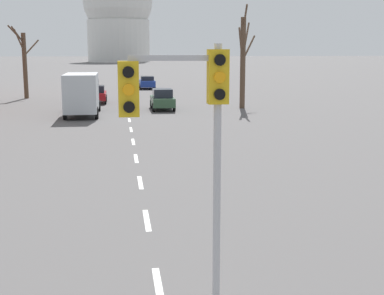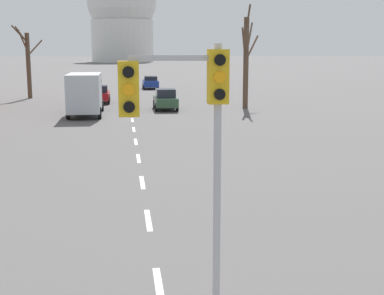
% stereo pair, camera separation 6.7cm
% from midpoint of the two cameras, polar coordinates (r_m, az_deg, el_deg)
% --- Properties ---
extents(lane_stripe_1, '(0.16, 2.00, 0.01)m').
position_cam_midpoint_polar(lane_stripe_1, '(11.50, -3.75, -14.67)').
color(lane_stripe_1, silver).
rests_on(lane_stripe_1, ground_plane).
extents(lane_stripe_2, '(0.16, 2.00, 0.01)m').
position_cam_midpoint_polar(lane_stripe_2, '(15.68, -4.96, -7.72)').
color(lane_stripe_2, silver).
rests_on(lane_stripe_2, ground_plane).
extents(lane_stripe_3, '(0.16, 2.00, 0.01)m').
position_cam_midpoint_polar(lane_stripe_3, '(20.00, -5.63, -3.73)').
color(lane_stripe_3, silver).
rests_on(lane_stripe_3, ground_plane).
extents(lane_stripe_4, '(0.16, 2.00, 0.01)m').
position_cam_midpoint_polar(lane_stripe_4, '(24.39, -6.06, -1.16)').
color(lane_stripe_4, silver).
rests_on(lane_stripe_4, ground_plane).
extents(lane_stripe_5, '(0.16, 2.00, 0.01)m').
position_cam_midpoint_polar(lane_stripe_5, '(28.81, -6.36, 0.62)').
color(lane_stripe_5, silver).
rests_on(lane_stripe_5, ground_plane).
extents(lane_stripe_6, '(0.16, 2.00, 0.01)m').
position_cam_midpoint_polar(lane_stripe_6, '(33.26, -6.58, 1.92)').
color(lane_stripe_6, silver).
rests_on(lane_stripe_6, ground_plane).
extents(lane_stripe_7, '(0.16, 2.00, 0.01)m').
position_cam_midpoint_polar(lane_stripe_7, '(37.71, -6.75, 2.92)').
color(lane_stripe_7, silver).
rests_on(lane_stripe_7, ground_plane).
extents(lane_stripe_8, '(0.16, 2.00, 0.01)m').
position_cam_midpoint_polar(lane_stripe_8, '(42.18, -6.88, 3.71)').
color(lane_stripe_8, silver).
rests_on(lane_stripe_8, ground_plane).
extents(lane_stripe_9, '(0.16, 2.00, 0.01)m').
position_cam_midpoint_polar(lane_stripe_9, '(46.65, -6.98, 4.34)').
color(lane_stripe_9, silver).
rests_on(lane_stripe_9, ground_plane).
extents(lane_stripe_10, '(0.16, 2.00, 0.01)m').
position_cam_midpoint_polar(lane_stripe_10, '(51.13, -7.07, 4.87)').
color(lane_stripe_10, silver).
rests_on(lane_stripe_10, ground_plane).
extents(lane_stripe_11, '(0.16, 2.00, 0.01)m').
position_cam_midpoint_polar(lane_stripe_11, '(55.61, -7.15, 5.31)').
color(lane_stripe_11, silver).
rests_on(lane_stripe_11, ground_plane).
extents(lane_stripe_12, '(0.16, 2.00, 0.01)m').
position_cam_midpoint_polar(lane_stripe_12, '(60.09, -7.21, 5.68)').
color(lane_stripe_12, silver).
rests_on(lane_stripe_12, ground_plane).
extents(traffic_signal_centre_tall, '(1.94, 0.34, 4.98)m').
position_cam_midpoint_polar(traffic_signal_centre_tall, '(9.52, -0.71, 3.75)').
color(traffic_signal_centre_tall, '#B2B2B7').
rests_on(traffic_signal_centre_tall, ground_plane).
extents(sedan_near_left, '(1.94, 4.42, 1.59)m').
position_cam_midpoint_polar(sedan_near_left, '(67.92, -4.84, 6.94)').
color(sedan_near_left, navy).
rests_on(sedan_near_left, ground_plane).
extents(sedan_near_right, '(1.93, 4.00, 1.63)m').
position_cam_midpoint_polar(sedan_near_right, '(50.16, -10.25, 5.63)').
color(sedan_near_right, maroon).
rests_on(sedan_near_right, ground_plane).
extents(sedan_mid_centre, '(1.85, 4.17, 1.73)m').
position_cam_midpoint_polar(sedan_mid_centre, '(43.88, -3.22, 5.16)').
color(sedan_mid_centre, '#2D4C33').
rests_on(sedan_mid_centre, ground_plane).
extents(delivery_truck, '(2.44, 7.20, 3.14)m').
position_cam_midpoint_polar(delivery_truck, '(40.82, -11.68, 5.74)').
color(delivery_truck, '#333842').
rests_on(delivery_truck, ground_plane).
extents(bare_tree_right_near, '(2.33, 4.17, 8.44)m').
position_cam_midpoint_polar(bare_tree_right_near, '(45.15, 5.44, 9.36)').
color(bare_tree_right_near, brown).
rests_on(bare_tree_right_near, ground_plane).
extents(bare_tree_left_far, '(2.67, 3.39, 7.26)m').
position_cam_midpoint_polar(bare_tree_left_far, '(56.67, -17.48, 8.70)').
color(bare_tree_left_far, brown).
rests_on(bare_tree_left_far, ground_plane).
extents(capitol_dome, '(27.11, 27.11, 38.30)m').
position_cam_midpoint_polar(capitol_dome, '(217.90, -7.90, 13.94)').
color(capitol_dome, silver).
rests_on(capitol_dome, ground_plane).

